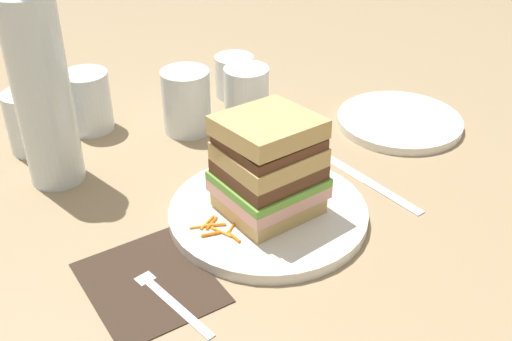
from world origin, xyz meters
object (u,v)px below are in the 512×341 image
at_px(main_plate, 270,212).
at_px(water_bottle, 40,81).
at_px(empty_tumbler_0, 186,101).
at_px(fork, 161,290).
at_px(sandwich, 270,166).
at_px(empty_tumbler_3, 30,122).
at_px(juice_glass, 247,97).
at_px(knife, 368,181).
at_px(empty_tumbler_2, 234,76).
at_px(napkin_dark, 149,282).
at_px(empty_tumbler_1, 88,101).
at_px(side_plate, 399,121).

height_order(main_plate, water_bottle, water_bottle).
height_order(water_bottle, empty_tumbler_0, water_bottle).
bearing_deg(fork, empty_tumbler_0, 54.07).
height_order(sandwich, empty_tumbler_0, sandwich).
relative_size(empty_tumbler_0, empty_tumbler_3, 1.09).
distance_m(water_bottle, empty_tumbler_3, 0.14).
bearing_deg(main_plate, sandwich, 153.83).
relative_size(juice_glass, empty_tumbler_3, 0.98).
distance_m(knife, water_bottle, 0.45).
distance_m(main_plate, fork, 0.18).
relative_size(fork, empty_tumbler_2, 2.37).
bearing_deg(napkin_dark, empty_tumbler_2, 43.88).
height_order(knife, empty_tumbler_1, empty_tumbler_1).
relative_size(empty_tumbler_2, empty_tumbler_3, 0.77).
height_order(main_plate, juice_glass, juice_glass).
distance_m(napkin_dark, juice_glass, 0.40).
relative_size(knife, water_bottle, 0.62).
bearing_deg(empty_tumbler_0, empty_tumbler_3, 158.23).
bearing_deg(side_plate, empty_tumbler_1, 144.80).
relative_size(napkin_dark, empty_tumbler_0, 1.55).
xyz_separation_m(main_plate, juice_glass, (0.13, 0.23, 0.03)).
xyz_separation_m(main_plate, sandwich, (-0.00, 0.00, 0.07)).
bearing_deg(empty_tumbler_3, empty_tumbler_2, -4.08).
relative_size(fork, side_plate, 0.84).
bearing_deg(sandwich, empty_tumbler_3, 117.28).
relative_size(knife, empty_tumbler_1, 2.12).
distance_m(sandwich, fork, 0.20).
height_order(juice_glass, empty_tumbler_0, empty_tumbler_0).
bearing_deg(empty_tumbler_3, side_plate, -28.89).
bearing_deg(sandwich, empty_tumbler_1, 103.20).
xyz_separation_m(knife, empty_tumbler_1, (-0.24, 0.37, 0.05)).
bearing_deg(fork, knife, 3.66).
relative_size(sandwich, side_plate, 0.67).
bearing_deg(empty_tumbler_2, knife, -91.85).
height_order(sandwich, empty_tumbler_1, sandwich).
bearing_deg(main_plate, knife, -6.44).
bearing_deg(main_plate, fork, -167.67).
distance_m(napkin_dark, empty_tumbler_0, 0.36).
distance_m(juice_glass, empty_tumbler_2, 0.10).
height_order(napkin_dark, water_bottle, water_bottle).
xyz_separation_m(main_plate, empty_tumbler_3, (-0.18, 0.34, 0.04)).
bearing_deg(empty_tumbler_1, empty_tumbler_3, -174.51).
relative_size(juice_glass, side_plate, 0.46).
bearing_deg(empty_tumbler_0, fork, -125.93).
bearing_deg(fork, empty_tumbler_1, 76.22).
distance_m(fork, empty_tumbler_0, 0.37).
xyz_separation_m(empty_tumbler_0, empty_tumbler_1, (-0.12, 0.09, -0.00)).
bearing_deg(water_bottle, side_plate, -19.47).
xyz_separation_m(sandwich, fork, (-0.18, -0.04, -0.07)).
xyz_separation_m(water_bottle, empty_tumbler_1, (0.10, 0.11, -0.10)).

